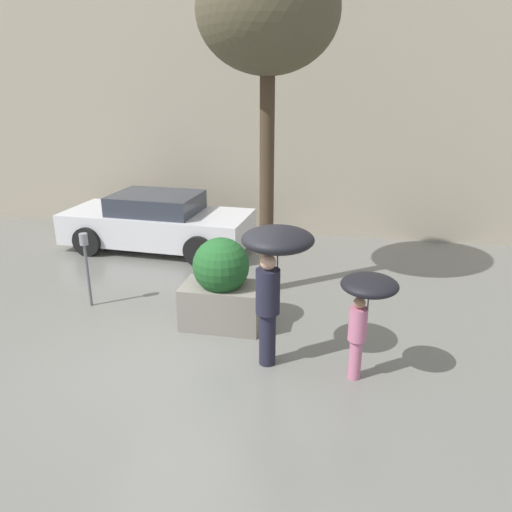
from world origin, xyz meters
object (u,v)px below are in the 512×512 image
(parked_car_near, at_px, (158,223))
(parking_meter, at_px, (85,255))
(street_tree, at_px, (268,15))
(person_child, at_px, (366,299))
(planter_box, at_px, (222,285))
(person_adult, at_px, (275,260))

(parked_car_near, distance_m, parking_meter, 3.23)
(parking_meter, bearing_deg, street_tree, 23.81)
(person_child, height_order, parked_car_near, person_child)
(person_child, height_order, parking_meter, person_child)
(parked_car_near, bearing_deg, street_tree, -120.76)
(planter_box, xyz_separation_m, person_adult, (0.99, -0.91, 0.83))
(person_adult, relative_size, parking_meter, 1.48)
(parked_car_near, bearing_deg, person_child, -131.77)
(person_adult, distance_m, person_child, 1.27)
(person_adult, xyz_separation_m, parking_meter, (-3.45, 1.18, -0.58))
(parking_meter, bearing_deg, parked_car_near, 90.15)
(person_adult, xyz_separation_m, person_child, (1.20, -0.20, -0.37))
(planter_box, relative_size, street_tree, 0.26)
(parked_car_near, xyz_separation_m, street_tree, (2.91, -1.93, 4.10))
(parked_car_near, bearing_deg, person_adult, -138.95)
(parked_car_near, height_order, parking_meter, parking_meter)
(planter_box, bearing_deg, parked_car_near, 125.30)
(parked_car_near, xyz_separation_m, parking_meter, (0.01, -3.21, 0.33))
(person_adult, distance_m, parking_meter, 3.69)
(person_child, distance_m, street_tree, 4.77)
(planter_box, height_order, person_child, planter_box)
(planter_box, bearing_deg, parking_meter, 173.61)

